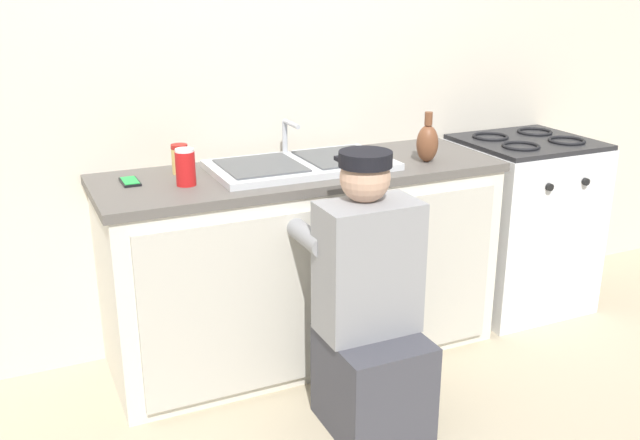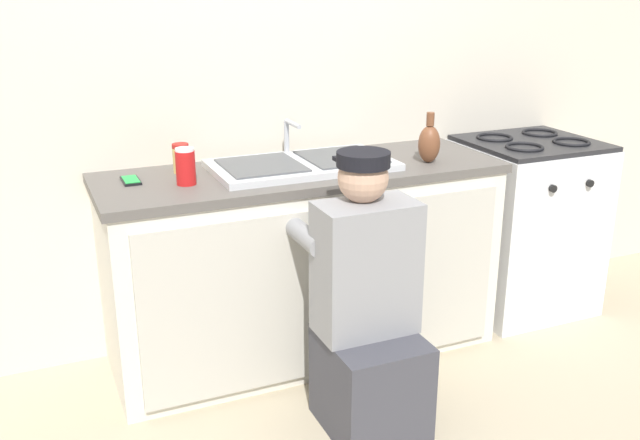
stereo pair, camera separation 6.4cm
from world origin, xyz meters
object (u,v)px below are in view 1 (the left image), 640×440
(soda_cup_red, at_px, (185,167))
(condiment_jar, at_px, (180,159))
(plumber_person, at_px, (370,317))
(vase_decorative, at_px, (427,142))
(stove_range, at_px, (520,223))
(cell_phone, at_px, (130,182))
(sink_double_basin, at_px, (301,164))

(soda_cup_red, distance_m, condiment_jar, 0.19)
(plumber_person, height_order, vase_decorative, vase_decorative)
(stove_range, bearing_deg, condiment_jar, 175.49)
(soda_cup_red, distance_m, cell_phone, 0.25)
(plumber_person, bearing_deg, condiment_jar, 123.13)
(condiment_jar, height_order, vase_decorative, vase_decorative)
(stove_range, height_order, cell_phone, stove_range)
(soda_cup_red, xyz_separation_m, condiment_jar, (0.02, 0.19, -0.01))
(plumber_person, bearing_deg, cell_phone, 135.63)
(sink_double_basin, relative_size, cell_phone, 5.71)
(vase_decorative, bearing_deg, soda_cup_red, 175.97)
(condiment_jar, bearing_deg, cell_phone, -164.95)
(sink_double_basin, relative_size, stove_range, 0.86)
(cell_phone, xyz_separation_m, vase_decorative, (1.31, -0.21, 0.08))
(condiment_jar, bearing_deg, sink_double_basin, -15.21)
(soda_cup_red, xyz_separation_m, vase_decorative, (1.10, -0.08, 0.01))
(cell_phone, distance_m, vase_decorative, 1.33)
(stove_range, distance_m, soda_cup_red, 1.87)
(plumber_person, bearing_deg, vase_decorative, 42.47)
(plumber_person, xyz_separation_m, soda_cup_red, (-0.54, 0.60, 0.52))
(condiment_jar, distance_m, vase_decorative, 1.11)
(sink_double_basin, height_order, plumber_person, plumber_person)
(condiment_jar, xyz_separation_m, vase_decorative, (1.08, -0.27, 0.03))
(cell_phone, bearing_deg, stove_range, -2.25)
(stove_range, height_order, condiment_jar, condiment_jar)
(plumber_person, xyz_separation_m, vase_decorative, (0.57, 0.52, 0.53))
(stove_range, distance_m, vase_decorative, 0.88)
(cell_phone, bearing_deg, soda_cup_red, -32.30)
(plumber_person, distance_m, cell_phone, 1.13)
(sink_double_basin, height_order, vase_decorative, vase_decorative)
(soda_cup_red, height_order, cell_phone, soda_cup_red)
(soda_cup_red, height_order, condiment_jar, soda_cup_red)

